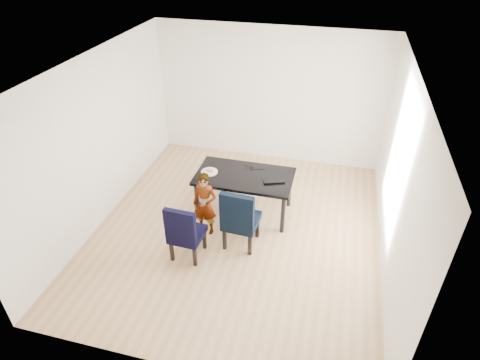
% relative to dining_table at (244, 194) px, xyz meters
% --- Properties ---
extents(floor, '(4.50, 5.00, 0.01)m').
position_rel_dining_table_xyz_m(floor, '(0.00, -0.50, -0.38)').
color(floor, tan).
rests_on(floor, ground).
extents(ceiling, '(4.50, 5.00, 0.01)m').
position_rel_dining_table_xyz_m(ceiling, '(0.00, -0.50, 2.33)').
color(ceiling, white).
rests_on(ceiling, wall_back).
extents(wall_back, '(4.50, 0.01, 2.70)m').
position_rel_dining_table_xyz_m(wall_back, '(0.00, 2.00, 0.98)').
color(wall_back, white).
rests_on(wall_back, ground).
extents(wall_front, '(4.50, 0.01, 2.70)m').
position_rel_dining_table_xyz_m(wall_front, '(0.00, -3.00, 0.98)').
color(wall_front, silver).
rests_on(wall_front, ground).
extents(wall_left, '(0.01, 5.00, 2.70)m').
position_rel_dining_table_xyz_m(wall_left, '(-2.25, -0.50, 0.98)').
color(wall_left, silver).
rests_on(wall_left, ground).
extents(wall_right, '(0.01, 5.00, 2.70)m').
position_rel_dining_table_xyz_m(wall_right, '(2.25, -0.50, 0.98)').
color(wall_right, silver).
rests_on(wall_right, ground).
extents(dining_table, '(1.60, 0.90, 0.75)m').
position_rel_dining_table_xyz_m(dining_table, '(0.00, 0.00, 0.00)').
color(dining_table, black).
rests_on(dining_table, floor).
extents(chair_left, '(0.48, 0.50, 0.96)m').
position_rel_dining_table_xyz_m(chair_left, '(-0.57, -1.23, 0.11)').
color(chair_left, black).
rests_on(chair_left, floor).
extents(chair_right, '(0.54, 0.56, 1.06)m').
position_rel_dining_table_xyz_m(chair_right, '(0.14, -0.78, 0.15)').
color(chair_right, black).
rests_on(chair_right, floor).
extents(child, '(0.42, 0.30, 1.08)m').
position_rel_dining_table_xyz_m(child, '(-0.48, -0.65, 0.17)').
color(child, orange).
rests_on(child, floor).
extents(plate, '(0.36, 0.36, 0.02)m').
position_rel_dining_table_xyz_m(plate, '(-0.59, -0.05, 0.38)').
color(plate, silver).
rests_on(plate, dining_table).
extents(sandwich, '(0.14, 0.07, 0.05)m').
position_rel_dining_table_xyz_m(sandwich, '(-0.58, -0.04, 0.42)').
color(sandwich, '#C07A44').
rests_on(sandwich, plate).
extents(laptop, '(0.40, 0.32, 0.03)m').
position_rel_dining_table_xyz_m(laptop, '(0.49, -0.02, 0.39)').
color(laptop, black).
rests_on(laptop, dining_table).
extents(cable_tangle, '(0.16, 0.16, 0.01)m').
position_rel_dining_table_xyz_m(cable_tangle, '(0.03, 0.22, 0.38)').
color(cable_tangle, black).
rests_on(cable_tangle, dining_table).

